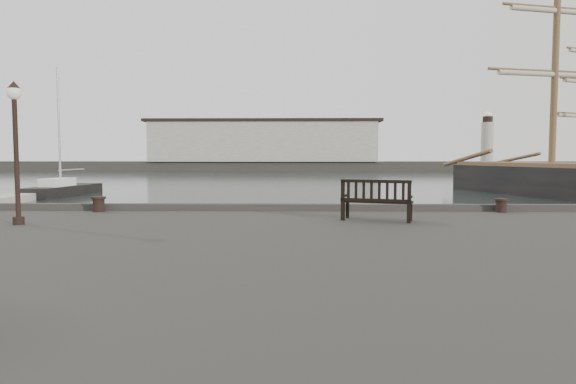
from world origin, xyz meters
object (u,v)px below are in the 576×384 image
(bollard_left, at_px, (99,204))
(yacht_d, at_px, (64,193))
(bench, at_px, (377,208))
(lamp_post, at_px, (15,133))
(bollard_right, at_px, (501,205))

(bollard_left, distance_m, yacht_d, 28.46)
(bollard_left, bearing_deg, bench, -14.07)
(bollard_left, relative_size, yacht_d, 0.04)
(bollard_left, bearing_deg, lamp_post, -105.55)
(bench, distance_m, bollard_left, 7.53)
(bench, xyz_separation_m, bollard_right, (3.65, 1.91, -0.11))
(bollard_left, relative_size, bollard_right, 1.11)
(bench, height_order, lamp_post, lamp_post)
(bollard_left, height_order, yacht_d, yacht_d)
(bench, height_order, yacht_d, yacht_d)
(bollard_left, relative_size, lamp_post, 0.13)
(bench, bearing_deg, lamp_post, -155.93)
(bollard_right, xyz_separation_m, lamp_post, (-11.69, -2.75, 1.84))
(bollard_left, distance_m, bollard_right, 10.95)
(bollard_right, relative_size, yacht_d, 0.04)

